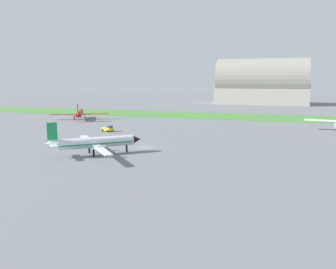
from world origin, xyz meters
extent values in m
plane|color=slate|center=(0.00, 0.00, 0.00)|extent=(600.00, 600.00, 0.00)
cube|color=#478438|center=(0.00, 78.53, 0.04)|extent=(360.00, 28.00, 0.08)
cube|color=white|center=(45.80, 44.23, 3.21)|extent=(14.73, 3.91, 0.33)
cylinder|color=silver|center=(-6.68, -10.85, 2.74)|extent=(13.81, 12.63, 2.28)
cone|color=black|center=(0.15, -4.78, 2.74)|extent=(3.20, 3.19, 2.24)
cone|color=silver|center=(-13.85, -17.23, 3.03)|extent=(3.76, 3.66, 2.06)
cube|color=#198C4C|center=(-6.68, -10.85, 2.57)|extent=(13.16, 12.06, 0.32)
cube|color=silver|center=(-11.19, -6.46, 2.34)|extent=(9.54, 10.46, 0.23)
cube|color=silver|center=(-2.85, -15.85, 2.34)|extent=(9.54, 10.46, 0.23)
cylinder|color=#B7BABF|center=(-9.21, -7.73, 2.34)|extent=(1.85, 1.76, 0.73)
cylinder|color=#B7BABF|center=(-3.87, -13.74, 2.34)|extent=(1.85, 1.76, 0.73)
cube|color=#198C4C|center=(-13.51, -16.92, 5.71)|extent=(1.72, 1.57, 3.66)
cube|color=silver|center=(-14.57, -15.73, 2.97)|extent=(3.15, 3.30, 0.18)
cube|color=silver|center=(-12.45, -18.12, 2.97)|extent=(3.15, 3.30, 0.18)
cylinder|color=black|center=(-1.56, -6.30, 0.80)|extent=(0.41, 0.41, 1.60)
cylinder|color=black|center=(-9.04, -9.92, 0.80)|extent=(0.41, 0.41, 1.60)
cylinder|color=black|center=(-6.03, -13.30, 0.80)|extent=(0.41, 0.41, 1.60)
cylinder|color=red|center=(-46.91, 48.04, 2.58)|extent=(9.04, 14.70, 2.15)
cone|color=black|center=(-50.88, 55.66, 2.58)|extent=(2.86, 2.87, 2.10)
cone|color=red|center=(-42.75, 40.05, 2.84)|extent=(3.10, 3.56, 1.93)
cube|color=#198C4C|center=(-46.91, 48.04, 2.41)|extent=(8.68, 13.95, 0.30)
cube|color=red|center=(-51.95, 44.94, 2.20)|extent=(11.16, 6.78, 0.21)
cube|color=red|center=(-41.48, 50.39, 2.20)|extent=(11.16, 6.78, 0.21)
cylinder|color=#B7BABF|center=(-50.34, 46.45, 2.20)|extent=(1.40, 1.84, 0.69)
cylinder|color=#B7BABF|center=(-43.64, 49.94, 2.20)|extent=(1.40, 1.84, 0.69)
cube|color=#198C4C|center=(-42.95, 40.43, 5.37)|extent=(1.12, 1.83, 3.43)
cube|color=red|center=(-44.28, 39.74, 2.79)|extent=(3.26, 2.53, 0.17)
cube|color=red|center=(-41.62, 41.12, 2.79)|extent=(3.26, 2.53, 0.17)
cylinder|color=black|center=(-49.89, 53.75, 0.75)|extent=(0.39, 0.39, 1.50)
cylinder|color=black|center=(-48.30, 46.11, 0.75)|extent=(0.39, 0.39, 1.50)
cylinder|color=black|center=(-44.53, 48.07, 0.75)|extent=(0.39, 0.39, 1.50)
cube|color=yellow|center=(-20.50, 21.05, 0.80)|extent=(4.01, 3.02, 0.90)
cube|color=#334C60|center=(-19.57, 20.67, 1.60)|extent=(1.77, 1.89, 0.70)
cylinder|color=black|center=(-19.00, 21.41, 0.35)|extent=(0.74, 0.49, 0.70)
cylinder|color=black|center=(-19.67, 19.74, 0.35)|extent=(0.74, 0.49, 0.70)
cylinder|color=black|center=(-21.33, 22.36, 0.35)|extent=(0.74, 0.49, 0.70)
cylinder|color=black|center=(-22.01, 20.69, 0.35)|extent=(0.74, 0.49, 0.70)
cube|color=#B2AD9E|center=(18.08, 162.09, 6.66)|extent=(57.86, 24.52, 13.31)
cylinder|color=gray|center=(18.08, 162.09, 15.77)|extent=(56.71, 26.97, 26.97)
camera|label=1|loc=(31.71, -79.36, 16.54)|focal=38.33mm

